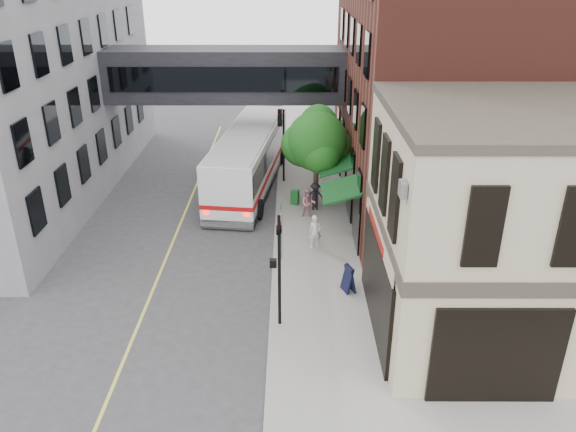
{
  "coord_description": "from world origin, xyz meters",
  "views": [
    {
      "loc": [
        0.77,
        -15.61,
        12.69
      ],
      "look_at": [
        0.7,
        4.92,
        3.28
      ],
      "focal_mm": 35.0,
      "sensor_mm": 36.0,
      "label": 1
    }
  ],
  "objects_px": {
    "newspaper_box": "(295,197)",
    "pedestrian_b": "(308,203)",
    "bus": "(249,157)",
    "sandwich_board": "(349,279)",
    "pedestrian_a": "(315,232)",
    "pedestrian_c": "(315,196)"
  },
  "relations": [
    {
      "from": "bus",
      "to": "pedestrian_a",
      "type": "height_order",
      "value": "bus"
    },
    {
      "from": "bus",
      "to": "pedestrian_c",
      "type": "xyz_separation_m",
      "value": [
        3.82,
        -3.85,
        -0.98
      ]
    },
    {
      "from": "bus",
      "to": "newspaper_box",
      "type": "distance_m",
      "value": 4.32
    },
    {
      "from": "bus",
      "to": "sandwich_board",
      "type": "height_order",
      "value": "bus"
    },
    {
      "from": "pedestrian_a",
      "to": "sandwich_board",
      "type": "xyz_separation_m",
      "value": [
        1.23,
        -3.88,
        -0.25
      ]
    },
    {
      "from": "pedestrian_b",
      "to": "sandwich_board",
      "type": "bearing_deg",
      "value": -75.92
    },
    {
      "from": "pedestrian_b",
      "to": "pedestrian_c",
      "type": "relative_size",
      "value": 1.0
    },
    {
      "from": "newspaper_box",
      "to": "pedestrian_c",
      "type": "bearing_deg",
      "value": -19.65
    },
    {
      "from": "pedestrian_c",
      "to": "newspaper_box",
      "type": "xyz_separation_m",
      "value": [
        -1.09,
        0.79,
        -0.37
      ]
    },
    {
      "from": "newspaper_box",
      "to": "sandwich_board",
      "type": "bearing_deg",
      "value": -60.45
    },
    {
      "from": "pedestrian_c",
      "to": "newspaper_box",
      "type": "relative_size",
      "value": 1.87
    },
    {
      "from": "pedestrian_a",
      "to": "pedestrian_b",
      "type": "height_order",
      "value": "pedestrian_a"
    },
    {
      "from": "newspaper_box",
      "to": "bus",
      "type": "bearing_deg",
      "value": 148.08
    },
    {
      "from": "pedestrian_a",
      "to": "newspaper_box",
      "type": "bearing_deg",
      "value": 83.7
    },
    {
      "from": "pedestrian_b",
      "to": "newspaper_box",
      "type": "height_order",
      "value": "pedestrian_b"
    },
    {
      "from": "pedestrian_b",
      "to": "pedestrian_c",
      "type": "bearing_deg",
      "value": 70.7
    },
    {
      "from": "newspaper_box",
      "to": "sandwich_board",
      "type": "relative_size",
      "value": 0.74
    },
    {
      "from": "newspaper_box",
      "to": "sandwich_board",
      "type": "xyz_separation_m",
      "value": [
        2.14,
        -9.12,
        0.15
      ]
    },
    {
      "from": "newspaper_box",
      "to": "pedestrian_b",
      "type": "bearing_deg",
      "value": -52.26
    },
    {
      "from": "pedestrian_c",
      "to": "sandwich_board",
      "type": "xyz_separation_m",
      "value": [
        1.05,
        -8.32,
        -0.22
      ]
    },
    {
      "from": "bus",
      "to": "pedestrian_c",
      "type": "bearing_deg",
      "value": -45.22
    },
    {
      "from": "pedestrian_c",
      "to": "pedestrian_a",
      "type": "bearing_deg",
      "value": -106.78
    }
  ]
}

